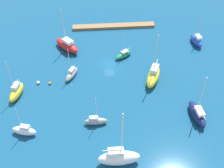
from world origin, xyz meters
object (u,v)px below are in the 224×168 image
at_px(sailboat_gray_lone_south, 72,74).
at_px(sailboat_yellow_far_north, 153,76).
at_px(sailboat_yellow_near_pier, 16,92).
at_px(sailboat_navy_east_end, 197,114).
at_px(sailboat_red_off_beacon, 67,45).
at_px(sailboat_gray_lone_north, 96,121).
at_px(mooring_buoy_white, 38,83).
at_px(pier_dock, 114,26).
at_px(sailboat_white_center_basin, 24,131).
at_px(sailboat_blue_inner_mooring, 197,40).
at_px(mooring_buoy_orange, 50,83).
at_px(sailboat_green_by_breakwater, 123,55).
at_px(sailboat_white_along_channel, 119,158).

xyz_separation_m(sailboat_gray_lone_south, sailboat_yellow_far_north, (-18.90, 2.85, 0.65)).
bearing_deg(sailboat_yellow_near_pier, sailboat_navy_east_end, 92.70).
bearing_deg(sailboat_red_off_beacon, sailboat_yellow_near_pier, 105.40).
bearing_deg(sailboat_gray_lone_north, mooring_buoy_white, 135.04).
bearing_deg(pier_dock, mooring_buoy_white, 49.35).
relative_size(sailboat_white_center_basin, sailboat_gray_lone_south, 0.88).
bearing_deg(sailboat_navy_east_end, sailboat_white_center_basin, 86.33).
distance_m(sailboat_gray_lone_south, sailboat_blue_inner_mooring, 34.78).
height_order(sailboat_red_off_beacon, sailboat_gray_lone_north, sailboat_red_off_beacon).
height_order(sailboat_white_center_basin, mooring_buoy_orange, sailboat_white_center_basin).
xyz_separation_m(sailboat_white_center_basin, sailboat_green_by_breakwater, (-21.69, -22.53, -0.26)).
bearing_deg(mooring_buoy_orange, sailboat_gray_lone_south, -155.56).
height_order(sailboat_yellow_far_north, sailboat_gray_lone_north, sailboat_yellow_far_north).
bearing_deg(sailboat_navy_east_end, sailboat_white_along_channel, 112.61).
relative_size(sailboat_white_center_basin, sailboat_blue_inner_mooring, 0.79).
distance_m(sailboat_red_off_beacon, mooring_buoy_white, 14.20).
bearing_deg(sailboat_yellow_near_pier, mooring_buoy_orange, 131.12).
distance_m(pier_dock, sailboat_yellow_near_pier, 35.01).
xyz_separation_m(sailboat_blue_inner_mooring, sailboat_navy_east_end, (7.24, 25.28, 0.05)).
bearing_deg(sailboat_white_center_basin, sailboat_green_by_breakwater, -119.38).
relative_size(sailboat_yellow_near_pier, sailboat_white_along_channel, 0.75).
bearing_deg(sailboat_white_along_channel, sailboat_white_center_basin, 155.72).
relative_size(sailboat_white_along_channel, sailboat_yellow_far_north, 1.03).
bearing_deg(sailboat_red_off_beacon, sailboat_gray_lone_north, 152.56).
bearing_deg(sailboat_navy_east_end, mooring_buoy_orange, 62.03).
bearing_deg(sailboat_white_along_channel, sailboat_blue_inner_mooring, 54.51).
height_order(pier_dock, sailboat_gray_lone_south, sailboat_gray_lone_south).
bearing_deg(sailboat_gray_lone_south, sailboat_green_by_breakwater, 143.53).
relative_size(sailboat_white_center_basin, sailboat_yellow_far_north, 0.56).
distance_m(sailboat_navy_east_end, sailboat_green_by_breakwater, 24.65).
bearing_deg(pier_dock, sailboat_navy_east_end, 112.13).
relative_size(sailboat_blue_inner_mooring, sailboat_yellow_far_north, 0.71).
relative_size(sailboat_blue_inner_mooring, sailboat_navy_east_end, 0.85).
bearing_deg(sailboat_gray_lone_north, sailboat_navy_east_end, 0.28).
bearing_deg(sailboat_red_off_beacon, sailboat_white_center_basin, 122.86).
xyz_separation_m(sailboat_white_along_channel, sailboat_yellow_far_north, (-9.96, -20.99, -0.13)).
height_order(sailboat_yellow_near_pier, mooring_buoy_orange, sailboat_yellow_near_pier).
bearing_deg(sailboat_blue_inner_mooring, mooring_buoy_white, 97.79).
distance_m(sailboat_green_by_breakwater, sailboat_red_off_beacon, 15.02).
bearing_deg(sailboat_white_center_basin, sailboat_yellow_near_pier, -59.05).
relative_size(sailboat_red_off_beacon, sailboat_gray_lone_north, 1.57).
relative_size(sailboat_white_center_basin, sailboat_yellow_near_pier, 0.72).
bearing_deg(sailboat_white_center_basin, pier_dock, -104.50).
relative_size(sailboat_gray_lone_north, mooring_buoy_white, 10.23).
height_order(sailboat_gray_lone_south, mooring_buoy_white, sailboat_gray_lone_south).
xyz_separation_m(sailboat_blue_inner_mooring, sailboat_green_by_breakwater, (20.14, 4.29, -0.38)).
xyz_separation_m(sailboat_white_along_channel, mooring_buoy_white, (16.60, -21.97, -1.30)).
xyz_separation_m(sailboat_navy_east_end, mooring_buoy_white, (33.50, -12.67, -0.85)).
height_order(pier_dock, sailboat_white_center_basin, sailboat_white_center_basin).
relative_size(sailboat_red_off_beacon, mooring_buoy_orange, 17.79).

